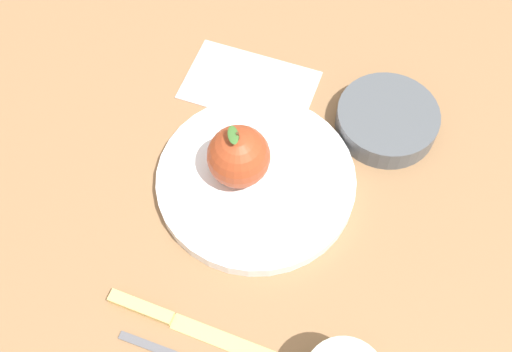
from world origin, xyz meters
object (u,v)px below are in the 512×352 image
knife (179,322)px  apple (239,156)px  side_bowl (387,118)px  linen_napkin (250,85)px  dinner_plate (256,180)px

knife → apple: bearing=-116.9°
side_bowl → knife: (0.28, 0.23, -0.02)m
apple → knife: apple is taller
linen_napkin → side_bowl: bearing=151.7°
dinner_plate → linen_napkin: size_ratio=1.40×
dinner_plate → side_bowl: bearing=-160.3°
apple → linen_napkin: 0.16m
dinner_plate → linen_napkin: 0.15m
side_bowl → knife: size_ratio=0.69×
apple → side_bowl: (-0.20, -0.05, -0.04)m
dinner_plate → side_bowl: 0.19m
apple → side_bowl: 0.21m
knife → linen_napkin: (-0.12, -0.31, -0.00)m
dinner_plate → knife: 0.19m
side_bowl → knife: side_bowl is taller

